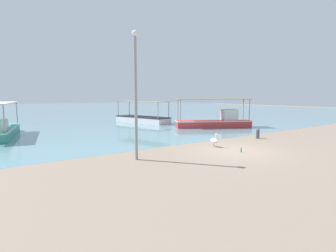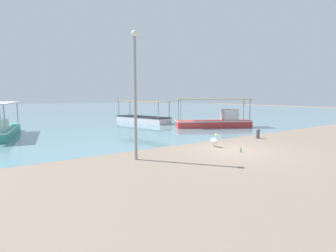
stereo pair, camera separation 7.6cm
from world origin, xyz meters
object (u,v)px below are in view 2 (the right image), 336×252
Objects in this scene: fishing_boat_far_right at (216,121)px; lamp_post at (135,89)px; fishing_boat_outer at (143,118)px; pelican at (214,140)px; fishing_boat_center at (2,129)px; glass_bottle at (241,150)px; mooring_bollard at (258,133)px.

fishing_boat_far_right is 14.08m from lamp_post.
fishing_boat_outer is at bearing 114.71° from fishing_boat_far_right.
fishing_boat_outer is at bearing 59.79° from lamp_post.
fishing_boat_far_right is at bearing 44.52° from pelican.
lamp_post reaches higher than pelican.
glass_bottle is at bearing -52.71° from fishing_boat_center.
mooring_bollard is at bearing 3.18° from lamp_post.
glass_bottle is at bearing -153.04° from mooring_bollard.
mooring_bollard is (1.22, -14.00, -0.12)m from fishing_boat_outer.
fishing_boat_center is at bearing -166.68° from fishing_boat_outer.
fishing_boat_center is 8.69× the size of pelican.
fishing_boat_outer is 17.05m from lamp_post.
lamp_post reaches higher than fishing_boat_outer.
lamp_post is (-5.10, -0.10, 2.89)m from pelican.
fishing_boat_center is at bearing 127.29° from glass_bottle.
pelican reaches higher than mooring_bollard.
fishing_boat_center is 1.01× the size of fishing_boat_outer.
fishing_boat_far_right is 8.43m from fishing_boat_outer.
fishing_boat_outer is 14.83m from pelican.
lamp_post is at bearing -67.35° from fishing_boat_center.
fishing_boat_center reaches higher than pelican.
lamp_post is 21.51× the size of glass_bottle.
fishing_boat_outer is (13.23, 3.13, -0.07)m from fishing_boat_center.
glass_bottle is at bearing -85.44° from pelican.
fishing_boat_far_right is at bearing 51.90° from glass_bottle.
mooring_bollard is (9.69, 0.54, -2.89)m from lamp_post.
pelican is 1.85m from glass_bottle.
pelican is at bearing -174.58° from mooring_bollard.
glass_bottle is (-4.45, -2.26, -0.26)m from mooring_bollard.
lamp_post is (4.76, -11.41, 2.71)m from fishing_boat_center.
pelican is at bearing -103.14° from fishing_boat_outer.
fishing_boat_center is at bearing 164.87° from fishing_boat_far_right.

